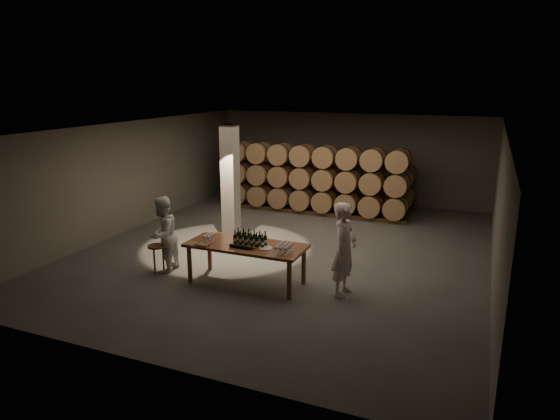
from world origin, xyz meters
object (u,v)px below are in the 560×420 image
at_px(tasting_table, 246,249).
at_px(notebook_near, 203,245).
at_px(plate, 266,248).
at_px(stool, 157,250).
at_px(person_man, 344,249).
at_px(bottle_cluster, 250,239).
at_px(person_woman, 163,234).

xyz_separation_m(tasting_table, notebook_near, (-0.82, -0.42, 0.12)).
xyz_separation_m(tasting_table, plate, (0.51, -0.09, 0.11)).
bearing_deg(stool, person_man, 6.52).
xyz_separation_m(bottle_cluster, stool, (-2.27, -0.27, -0.47)).
distance_m(notebook_near, person_man, 3.02).
bearing_deg(notebook_near, tasting_table, 26.37).
bearing_deg(plate, stool, -176.65).
distance_m(bottle_cluster, person_woman, 2.20).
height_order(bottle_cluster, notebook_near, bottle_cluster).
distance_m(tasting_table, notebook_near, 0.92).
distance_m(tasting_table, bottle_cluster, 0.24).
xyz_separation_m(tasting_table, bottle_cluster, (0.09, 0.02, 0.22)).
xyz_separation_m(person_man, person_woman, (-4.23, -0.32, -0.09)).
bearing_deg(tasting_table, bottle_cluster, 9.33).
xyz_separation_m(notebook_near, person_woman, (-1.28, 0.34, -0.02)).
relative_size(tasting_table, person_man, 1.32).
height_order(notebook_near, stool, notebook_near).
bearing_deg(person_man, bottle_cluster, 102.71).
height_order(bottle_cluster, stool, bottle_cluster).
relative_size(plate, stool, 0.42).
height_order(plate, person_man, person_man).
distance_m(tasting_table, stool, 2.20).
bearing_deg(notebook_near, plate, 13.13).
relative_size(tasting_table, person_woman, 1.45).
bearing_deg(person_woman, plate, 84.65).
height_order(bottle_cluster, plate, bottle_cluster).
xyz_separation_m(notebook_near, person_man, (2.94, 0.66, 0.07)).
relative_size(stool, person_woman, 0.38).
relative_size(stool, person_man, 0.34).
xyz_separation_m(plate, person_woman, (-2.61, 0.01, -0.01)).
bearing_deg(person_man, tasting_table, 102.85).
height_order(notebook_near, person_woman, person_woman).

